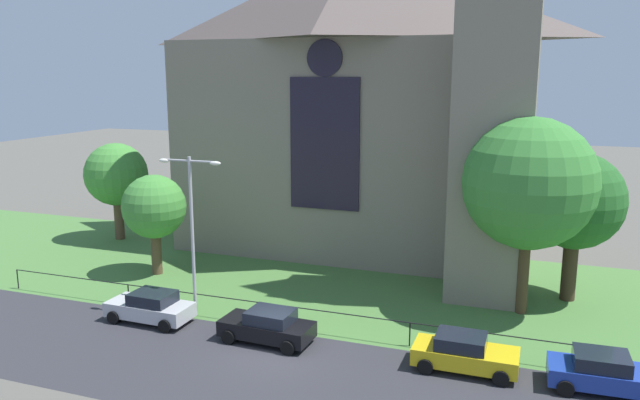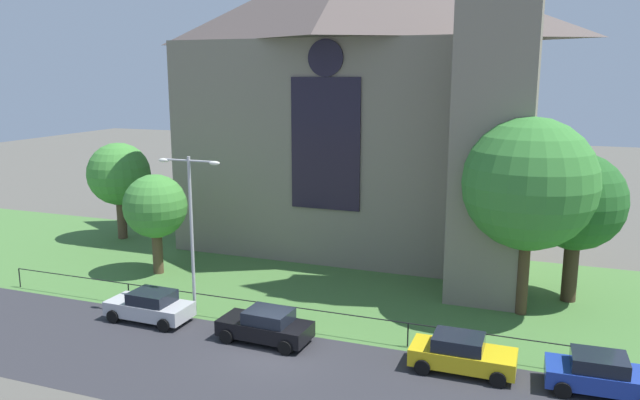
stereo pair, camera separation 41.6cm
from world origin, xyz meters
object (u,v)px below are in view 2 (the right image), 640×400
object	(u,v)px
streetlamp_near	(191,216)
parked_car_yellow	(462,354)
tree_left_far	(119,175)
parked_car_black	(266,326)
tree_right_near	(529,184)
parked_car_silver	(150,306)
church_building	(364,98)
parked_car_blue	(602,374)
tree_right_far	(576,202)
tree_left_near	(155,207)

from	to	relation	value
streetlamp_near	parked_car_yellow	distance (m)	14.15
tree_left_far	parked_car_yellow	size ratio (longest dim) A/B	1.68
tree_left_far	parked_car_black	world-z (taller)	tree_left_far
tree_right_near	parked_car_silver	world-z (taller)	tree_right_near
parked_car_black	parked_car_yellow	bearing A→B (deg)	-175.90
parked_car_black	church_building	bearing A→B (deg)	-85.48
tree_right_near	parked_car_blue	xyz separation A→B (m)	(3.29, -7.25, -5.90)
church_building	parked_car_silver	size ratio (longest dim) A/B	6.14
church_building	parked_car_yellow	size ratio (longest dim) A/B	6.19
tree_right_far	parked_car_black	distance (m)	17.17
parked_car_silver	parked_car_black	distance (m)	6.36
parked_car_blue	parked_car_silver	bearing A→B (deg)	177.91
tree_right_far	parked_car_black	size ratio (longest dim) A/B	1.86
tree_left_near	streetlamp_near	world-z (taller)	streetlamp_near
streetlamp_near	parked_car_blue	xyz separation A→B (m)	(18.63, -1.31, -4.38)
streetlamp_near	parked_car_black	xyz separation A→B (m)	(4.69, -1.60, -4.38)
tree_left_near	tree_right_near	bearing A→B (deg)	2.43
tree_left_near	parked_car_blue	size ratio (longest dim) A/B	1.42
streetlamp_near	parked_car_blue	bearing A→B (deg)	-4.03
church_building	tree_right_far	xyz separation A→B (m)	(13.44, -6.52, -4.91)
tree_right_near	streetlamp_near	world-z (taller)	tree_right_near
streetlamp_near	parked_car_yellow	bearing A→B (deg)	-5.90
streetlamp_near	parked_car_yellow	size ratio (longest dim) A/B	1.91
parked_car_blue	church_building	bearing A→B (deg)	128.81
tree_left_near	tree_left_far	size ratio (longest dim) A/B	0.86
tree_left_near	parked_car_black	size ratio (longest dim) A/B	1.42
tree_left_near	parked_car_blue	distance (m)	25.34
tree_left_far	tree_left_near	bearing A→B (deg)	-39.49
streetlamp_near	parked_car_black	size ratio (longest dim) A/B	1.87
tree_left_near	tree_left_far	world-z (taller)	tree_left_far
church_building	streetlamp_near	bearing A→B (deg)	-105.24
church_building	streetlamp_near	distance (m)	16.64
parked_car_silver	parked_car_blue	bearing A→B (deg)	-178.71
church_building	tree_right_near	bearing A→B (deg)	-39.84
church_building	parked_car_blue	world-z (taller)	church_building
church_building	parked_car_blue	size ratio (longest dim) A/B	6.09
church_building	parked_car_silver	world-z (taller)	church_building
parked_car_blue	tree_right_near	bearing A→B (deg)	112.12
streetlamp_near	parked_car_silver	size ratio (longest dim) A/B	1.90
tree_left_far	streetlamp_near	size ratio (longest dim) A/B	0.88
parked_car_blue	tree_left_far	bearing A→B (deg)	156.32
parked_car_yellow	parked_car_black	bearing A→B (deg)	-178.65
tree_right_far	parked_car_blue	world-z (taller)	tree_right_far
parked_car_black	parked_car_blue	bearing A→B (deg)	-176.13
tree_left_far	parked_car_silver	distance (m)	17.25
tree_right_near	parked_car_yellow	bearing A→B (deg)	-104.90
parked_car_silver	parked_car_black	bearing A→B (deg)	179.22
church_building	tree_left_far	xyz separation A→B (m)	(-17.09, -4.23, -5.53)
parked_car_silver	parked_car_yellow	distance (m)	15.04
parked_car_yellow	parked_car_blue	distance (m)	5.24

